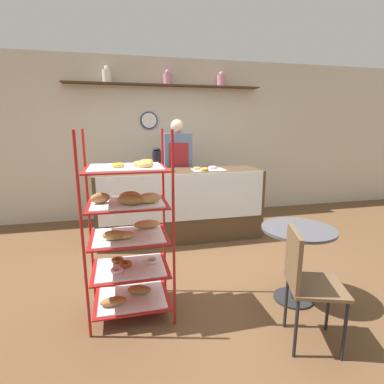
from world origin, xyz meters
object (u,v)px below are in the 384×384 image
coffee_carafe (157,160)px  donut_tray_counter (207,169)px  cafe_chair (305,276)px  pastry_rack (130,233)px  person_worker (178,170)px  cafe_table (297,247)px

coffee_carafe → donut_tray_counter: size_ratio=0.73×
cafe_chair → donut_tray_counter: 2.30m
pastry_rack → cafe_chair: bearing=-29.2°
person_worker → coffee_carafe: bearing=-126.2°
cafe_table → coffee_carafe: bearing=120.3°
cafe_chair → pastry_rack: bearing=79.9°
coffee_carafe → person_worker: bearing=53.8°
person_worker → donut_tray_counter: 0.65m
person_worker → coffee_carafe: person_worker is taller
coffee_carafe → cafe_table: bearing=-59.7°
person_worker → cafe_table: 2.42m
pastry_rack → cafe_table: pastry_rack is taller
donut_tray_counter → cafe_chair: bearing=-88.2°
pastry_rack → coffee_carafe: (0.44, 1.62, 0.41)m
person_worker → cafe_table: person_worker is taller
pastry_rack → person_worker: (0.82, 2.14, 0.19)m
cafe_chair → cafe_table: bearing=-8.3°
donut_tray_counter → cafe_table: bearing=-78.9°
cafe_chair → person_worker: bearing=27.0°
cafe_chair → donut_tray_counter: bearing=21.0°
person_worker → cafe_table: (0.66, -2.30, -0.39)m
person_worker → donut_tray_counter: (0.32, -0.56, 0.08)m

